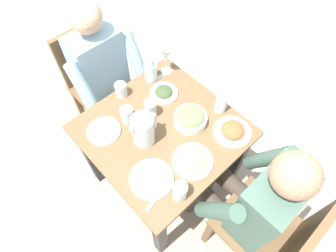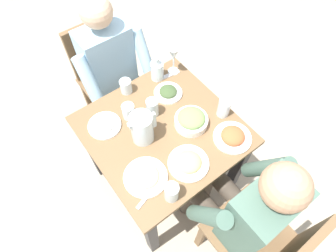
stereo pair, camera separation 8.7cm
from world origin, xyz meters
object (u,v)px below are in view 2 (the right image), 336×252
Objects in this scene: plate_rice_curry at (233,136)px; chair_near at (263,244)px; plate_yoghurt at (104,125)px; water_glass_far_left at (172,192)px; plate_fries at (188,162)px; water_glass_far_right at (126,86)px; salad_bowl at (191,120)px; wine_glass at (174,55)px; water_glass_center at (152,108)px; chair_far at (105,73)px; dining_table at (163,141)px; water_glass_near_right at (129,111)px; plate_dolmas at (168,92)px; diner_far at (117,76)px; water_pitcher at (142,128)px; water_glass_near_left at (224,108)px; diner_near at (241,204)px; plate_beans at (145,176)px.

chair_near is at bearing -111.29° from plate_rice_curry.
water_glass_far_left is at bearing -84.47° from plate_yoghurt.
water_glass_far_right reaches higher than plate_fries.
water_glass_far_left reaches higher than salad_bowl.
water_glass_far_right is 0.34m from wine_glass.
water_glass_center is (0.27, -0.09, 0.04)m from plate_yoghurt.
chair_far reaches higher than plate_fries.
wine_glass is (0.28, -0.46, 0.36)m from chair_far.
dining_table is 8.21× the size of water_glass_near_right.
plate_dolmas is 0.28m from water_glass_near_right.
diner_far is 6.19× the size of water_pitcher.
dining_table is at bearing -92.52° from chair_far.
plate_fries is at bearing -63.86° from plate_yoghurt.
plate_fries is 2.43× the size of water_glass_far_right.
plate_fries is at bearing -90.91° from water_glass_far_right.
wine_glass reaches higher than water_glass_near_left.
plate_fries is at bearing -93.83° from diner_far.
plate_rice_curry is at bearing -43.50° from plate_yoghurt.
water_glass_near_left is (0.19, -0.05, 0.02)m from salad_bowl.
water_glass_near_right is at bearing 134.24° from salad_bowl.
water_glass_near_left is at bearing -87.02° from wine_glass.
plate_dolmas is at bearing -137.58° from wine_glass.
diner_near is at bearing -88.14° from chair_far.
plate_fries is 1.03× the size of plate_rice_curry.
water_glass_far_left is (-0.09, -0.52, 0.01)m from water_glass_near_right.
diner_far is (-0.04, 1.13, 0.00)m from diner_near.
wine_glass is at bearing 42.42° from plate_dolmas.
plate_fries is (-0.02, -0.25, 0.16)m from dining_table.
plate_dolmas is 1.94× the size of water_glass_far_right.
plate_yoghurt is (-0.32, 0.77, 0.09)m from diner_near.
chair_near is at bearing -86.23° from water_glass_center.
plate_dolmas is 0.82× the size of plate_rice_curry.
chair_near is 0.75m from salad_bowl.
water_glass_center is 1.00× the size of water_glass_far_left.
dining_table is 0.44m from water_glass_far_left.
plate_beans is 1.98× the size of water_glass_far_left.
dining_table is 0.52m from wine_glass.
water_glass_near_left is at bearing -66.20° from diner_far.
plate_fries is (-0.20, -0.43, 0.00)m from plate_dolmas.
water_glass_center is (0.12, -0.06, 0.01)m from water_glass_near_right.
water_pitcher is at bearing 142.08° from plate_rice_curry.
water_glass_near_right is at bearing 68.97° from plate_beans.
plate_fries reaches higher than dining_table.
water_glass_far_left is at bearing -104.26° from diner_far.
water_glass_far_left is at bearing -154.39° from plate_fries.
diner_near reaches higher than water_glass_far_right.
wine_glass is (-0.02, 0.43, 0.08)m from water_glass_near_left.
salad_bowl is at bearing -45.76° from water_glass_near_right.
plate_dolmas is 0.55m from plate_beans.
salad_bowl is 1.62× the size of water_glass_near_left.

